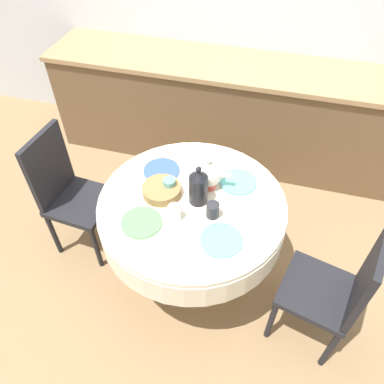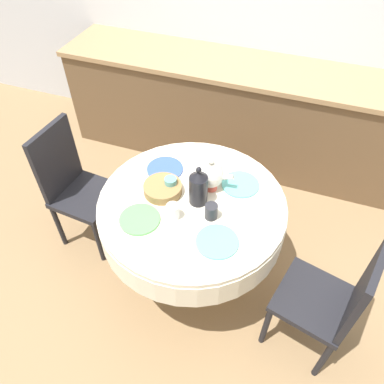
{
  "view_description": "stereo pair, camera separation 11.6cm",
  "coord_description": "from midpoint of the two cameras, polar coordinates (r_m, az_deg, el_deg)",
  "views": [
    {
      "loc": [
        0.39,
        -1.43,
        2.37
      ],
      "look_at": [
        0.0,
        0.0,
        0.83
      ],
      "focal_mm": 35.0,
      "sensor_mm": 36.0,
      "label": 1
    },
    {
      "loc": [
        0.5,
        -1.4,
        2.37
      ],
      "look_at": [
        0.0,
        0.0,
        0.83
      ],
      "focal_mm": 35.0,
      "sensor_mm": 36.0,
      "label": 2
    }
  ],
  "objects": [
    {
      "name": "teapot",
      "position": [
        2.23,
        4.35,
        2.64
      ],
      "size": [
        0.23,
        0.16,
        0.21
      ],
      "color": "silver",
      "rests_on": "dining_table"
    },
    {
      "name": "chair_left",
      "position": [
        2.24,
        22.07,
        -14.96
      ],
      "size": [
        0.49,
        0.49,
        0.97
      ],
      "rotation": [
        0.0,
        0.0,
        1.32
      ],
      "color": "black",
      "rests_on": "ground_plane"
    },
    {
      "name": "dining_table",
      "position": [
        2.29,
        1.45,
        -3.7
      ],
      "size": [
        1.12,
        1.12,
        0.75
      ],
      "color": "brown",
      "rests_on": "ground_plane"
    },
    {
      "name": "cup_near_left",
      "position": [
        2.08,
        -1.34,
        -3.02
      ],
      "size": [
        0.07,
        0.07,
        0.09
      ],
      "primitive_type": "cylinder",
      "color": "white",
      "rests_on": "dining_table"
    },
    {
      "name": "cup_far_left",
      "position": [
        2.23,
        -1.78,
        1.13
      ],
      "size": [
        0.07,
        0.07,
        0.09
      ],
      "primitive_type": "cylinder",
      "color": "#5BA39E",
      "rests_on": "dining_table"
    },
    {
      "name": "chair_right",
      "position": [
        2.73,
        -16.37,
        1.21
      ],
      "size": [
        0.43,
        0.43,
        0.97
      ],
      "rotation": [
        0.0,
        0.0,
        -1.65
      ],
      "color": "black",
      "rests_on": "ground_plane"
    },
    {
      "name": "coffee_carafe",
      "position": [
        2.12,
        2.54,
        0.68
      ],
      "size": [
        0.11,
        0.11,
        0.27
      ],
      "color": "black",
      "rests_on": "dining_table"
    },
    {
      "name": "plate_far_right",
      "position": [
        2.31,
        8.8,
        1.12
      ],
      "size": [
        0.23,
        0.23,
        0.01
      ],
      "primitive_type": "cylinder",
      "color": "#60BCB7",
      "rests_on": "dining_table"
    },
    {
      "name": "bread_basket",
      "position": [
        2.23,
        -3.0,
        0.49
      ],
      "size": [
        0.23,
        0.23,
        0.06
      ],
      "primitive_type": "cylinder",
      "color": "olive",
      "rests_on": "dining_table"
    },
    {
      "name": "plate_near_left",
      "position": [
        2.11,
        -6.42,
        -4.2
      ],
      "size": [
        0.23,
        0.23,
        0.01
      ],
      "primitive_type": "cylinder",
      "color": "#5BA85B",
      "rests_on": "dining_table"
    },
    {
      "name": "kitchen_counter",
      "position": [
        3.44,
        9.13,
        11.61
      ],
      "size": [
        3.24,
        0.64,
        0.92
      ],
      "color": "brown",
      "rests_on": "ground_plane"
    },
    {
      "name": "plate_near_right",
      "position": [
        2.01,
        5.52,
        -7.6
      ],
      "size": [
        0.23,
        0.23,
        0.01
      ],
      "primitive_type": "cylinder",
      "color": "#60BCB7",
      "rests_on": "dining_table"
    },
    {
      "name": "plate_far_left",
      "position": [
        2.39,
        -2.77,
        3.5
      ],
      "size": [
        0.23,
        0.23,
        0.01
      ],
      "primitive_type": "cylinder",
      "color": "#3856AD",
      "rests_on": "dining_table"
    },
    {
      "name": "cup_far_right",
      "position": [
        2.24,
        4.45,
        1.36
      ],
      "size": [
        0.07,
        0.07,
        0.09
      ],
      "primitive_type": "cylinder",
      "color": "#CC4C3D",
      "rests_on": "dining_table"
    },
    {
      "name": "cup_near_right",
      "position": [
        2.09,
        4.53,
        -3.0
      ],
      "size": [
        0.07,
        0.07,
        0.09
      ],
      "primitive_type": "cylinder",
      "color": "#28282D",
      "rests_on": "dining_table"
    },
    {
      "name": "wall_back",
      "position": [
        3.37,
        12.42,
        26.49
      ],
      "size": [
        7.0,
        0.05,
        2.6
      ],
      "color": "silver",
      "rests_on": "ground_plane"
    },
    {
      "name": "ground_plane",
      "position": [
        2.8,
        1.21,
        -12.01
      ],
      "size": [
        12.0,
        12.0,
        0.0
      ],
      "primitive_type": "plane",
      "color": "#8E704C"
    }
  ]
}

